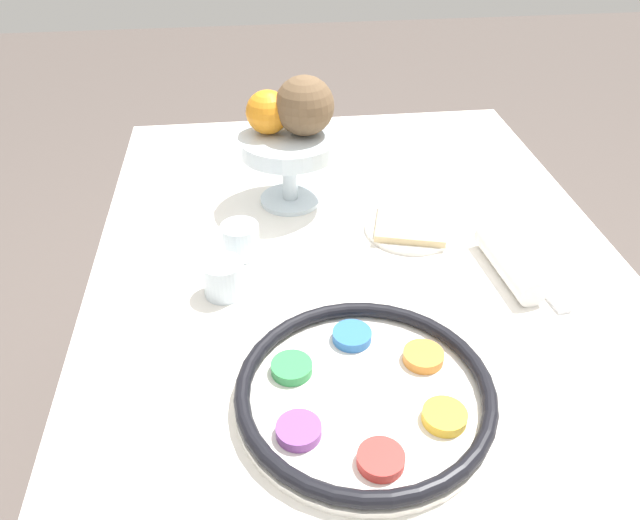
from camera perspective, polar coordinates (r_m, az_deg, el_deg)
ground_plane at (r=1.54m, az=2.75°, el=-22.67°), size 8.00×8.00×0.00m
dining_table at (r=1.25m, az=3.23°, el=-14.11°), size 1.21×0.86×0.72m
seder_plate at (r=0.79m, az=4.12°, el=-11.96°), size 0.32×0.32×0.03m
fruit_stand at (r=1.13m, az=-2.86°, el=9.90°), size 0.18×0.18×0.13m
orange_fruit at (r=1.11m, az=-4.81°, el=13.33°), size 0.08×0.08×0.08m
coconut at (r=1.10m, az=-1.42°, el=13.92°), size 0.10×0.10×0.10m
bread_plate at (r=1.10m, az=8.30°, el=3.10°), size 0.16×0.16×0.02m
napkin_roll at (r=1.02m, az=16.84°, el=-0.25°), size 0.17×0.06×0.04m
cup_near at (r=1.31m, az=-2.29°, el=10.20°), size 0.06×0.06×0.06m
cup_mid at (r=1.02m, az=-7.28°, el=1.81°), size 0.06×0.06×0.06m
cup_far at (r=0.94m, az=-8.82°, el=-1.64°), size 0.06×0.06×0.06m
spoon at (r=1.03m, az=19.23°, el=-1.65°), size 0.17×0.04×0.01m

